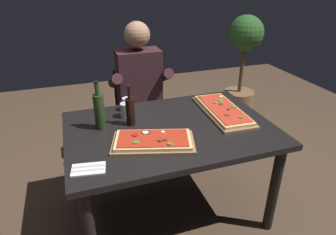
% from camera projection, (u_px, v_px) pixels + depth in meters
% --- Properties ---
extents(ground_plane, '(6.40, 6.40, 0.00)m').
position_uv_depth(ground_plane, '(170.00, 209.00, 2.36)').
color(ground_plane, '#4C3828').
extents(dining_table, '(1.40, 0.96, 0.74)m').
position_uv_depth(dining_table, '(170.00, 139.00, 2.07)').
color(dining_table, black).
rests_on(dining_table, ground_plane).
extents(pizza_rectangular_front, '(0.56, 0.40, 0.05)m').
position_uv_depth(pizza_rectangular_front, '(153.00, 141.00, 1.83)').
color(pizza_rectangular_front, olive).
rests_on(pizza_rectangular_front, dining_table).
extents(pizza_rectangular_left, '(0.29, 0.62, 0.05)m').
position_uv_depth(pizza_rectangular_left, '(223.00, 110.00, 2.22)').
color(pizza_rectangular_left, olive).
rests_on(pizza_rectangular_left, dining_table).
extents(wine_bottle_dark, '(0.06, 0.06, 0.29)m').
position_uv_depth(wine_bottle_dark, '(130.00, 111.00, 2.02)').
color(wine_bottle_dark, black).
rests_on(wine_bottle_dark, dining_table).
extents(oil_bottle_amber, '(0.07, 0.07, 0.34)m').
position_uv_depth(oil_bottle_amber, '(99.00, 111.00, 1.96)').
color(oil_bottle_amber, '#233819').
rests_on(oil_bottle_amber, dining_table).
extents(tumbler_near_camera, '(0.07, 0.07, 0.10)m').
position_uv_depth(tumbler_near_camera, '(127.00, 105.00, 2.25)').
color(tumbler_near_camera, silver).
rests_on(tumbler_near_camera, dining_table).
extents(tumbler_far_side, '(0.08, 0.08, 0.11)m').
position_uv_depth(tumbler_far_side, '(126.00, 111.00, 2.15)').
color(tumbler_far_side, silver).
rests_on(tumbler_far_side, dining_table).
extents(napkin_cutlery_set, '(0.20, 0.14, 0.01)m').
position_uv_depth(napkin_cutlery_set, '(88.00, 169.00, 1.59)').
color(napkin_cutlery_set, white).
rests_on(napkin_cutlery_set, dining_table).
extents(diner_chair, '(0.44, 0.44, 0.87)m').
position_uv_depth(diner_chair, '(139.00, 111.00, 2.86)').
color(diner_chair, black).
rests_on(diner_chair, ground_plane).
extents(seated_diner, '(0.53, 0.41, 1.33)m').
position_uv_depth(seated_diner, '(141.00, 90.00, 2.64)').
color(seated_diner, '#23232D').
rests_on(seated_diner, ground_plane).
extents(potted_plant_corner, '(0.39, 0.39, 1.27)m').
position_uv_depth(potted_plant_corner, '(242.00, 68.00, 3.46)').
color(potted_plant_corner, '#846042').
rests_on(potted_plant_corner, ground_plane).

